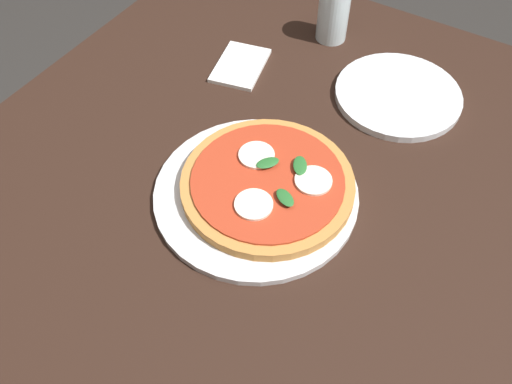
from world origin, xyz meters
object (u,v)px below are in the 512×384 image
object	(u,v)px
napkin	(240,65)
glass_cup	(333,15)
dining_table	(223,235)
plate_white	(398,95)
serving_tray	(256,194)
pizza	(268,183)

from	to	relation	value
napkin	glass_cup	world-z (taller)	glass_cup
dining_table	glass_cup	bearing A→B (deg)	-174.73
plate_white	glass_cup	size ratio (longest dim) A/B	2.20
serving_tray	plate_white	xyz separation A→B (m)	(-0.34, 0.11, 0.00)
dining_table	serving_tray	bearing A→B (deg)	133.34
napkin	pizza	bearing A→B (deg)	40.39
napkin	glass_cup	bearing A→B (deg)	148.93
dining_table	serving_tray	world-z (taller)	serving_tray
pizza	napkin	world-z (taller)	pizza
dining_table	serving_tray	size ratio (longest dim) A/B	3.97
plate_white	dining_table	bearing A→B (deg)	-21.29
pizza	glass_cup	bearing A→B (deg)	-166.92
napkin	serving_tray	bearing A→B (deg)	36.92
pizza	dining_table	bearing A→B (deg)	-44.19
plate_white	napkin	xyz separation A→B (m)	(0.08, -0.30, -0.00)
serving_tray	plate_white	size ratio (longest dim) A/B	1.39
serving_tray	glass_cup	world-z (taller)	glass_cup
dining_table	napkin	size ratio (longest dim) A/B	10.15
dining_table	glass_cup	world-z (taller)	glass_cup
pizza	glass_cup	size ratio (longest dim) A/B	2.60
napkin	glass_cup	xyz separation A→B (m)	(-0.18, 0.11, 0.05)
dining_table	pizza	size ratio (longest dim) A/B	4.69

